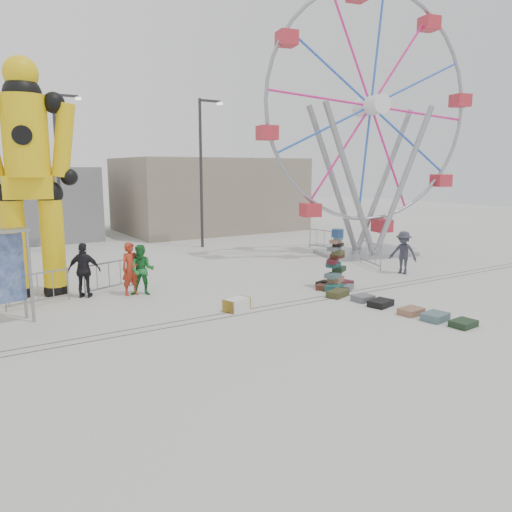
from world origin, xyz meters
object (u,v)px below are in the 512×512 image
barricade_wheel_front (371,254)px  pedestrian_red (131,269)px  barricade_dummy_b (38,289)px  barricade_dummy_c (109,276)px  pedestrian_black (84,270)px  suitcase_tower (335,272)px  barricade_wheel_back (324,240)px  steamer_trunk (237,304)px  crash_test_dummy (28,170)px  ferris_wheel (370,126)px  pedestrian_grey (403,253)px  lamp_post_left (60,165)px  lamp_post_right (202,166)px  pedestrian_green (142,270)px

barricade_wheel_front → pedestrian_red: bearing=105.7°
barricade_dummy_b → barricade_dummy_c: (2.46, 0.68, 0.00)m
barricade_dummy_b → pedestrian_black: pedestrian_black is taller
suitcase_tower → barricade_dummy_b: bearing=137.9°
barricade_wheel_back → pedestrian_red: pedestrian_red is taller
barricade_dummy_b → pedestrian_black: (1.53, 0.29, 0.39)m
suitcase_tower → barricade_wheel_back: bearing=29.5°
suitcase_tower → steamer_trunk: size_ratio=2.73×
pedestrian_black → barricade_dummy_c: bearing=-126.4°
crash_test_dummy → ferris_wheel: bearing=15.9°
suitcase_tower → pedestrian_red: size_ratio=1.18×
suitcase_tower → pedestrian_grey: suitcase_tower is taller
steamer_trunk → barricade_wheel_front: (8.60, 2.94, 0.36)m
lamp_post_left → pedestrian_red: lamp_post_left is taller
barricade_wheel_back → pedestrian_black: (-13.31, -3.43, 0.39)m
steamer_trunk → barricade_wheel_back: (9.72, 7.54, 0.36)m
lamp_post_right → barricade_wheel_front: (3.89, -8.96, -3.93)m
barricade_dummy_c → pedestrian_green: 1.43m
pedestrian_red → barricade_dummy_c: bearing=111.6°
suitcase_tower → barricade_wheel_back: (5.22, 6.94, -0.06)m
suitcase_tower → pedestrian_green: (-6.31, 2.79, 0.27)m
crash_test_dummy → pedestrian_red: size_ratio=4.40×
barricade_wheel_back → pedestrian_grey: bearing=-20.5°
lamp_post_right → pedestrian_red: lamp_post_right is taller
crash_test_dummy → pedestrian_black: bearing=-22.0°
barricade_dummy_b → pedestrian_red: 3.01m
lamp_post_right → steamer_trunk: (-4.71, -11.91, -4.30)m
steamer_trunk → pedestrian_green: (-1.81, 3.39, 0.69)m
pedestrian_black → ferris_wheel: bearing=-144.7°
barricade_wheel_back → pedestrian_red: (-11.87, -3.96, 0.37)m
barricade_dummy_b → barricade_wheel_front: 13.75m
lamp_post_left → pedestrian_green: bearing=-87.4°
crash_test_dummy → barricade_dummy_c: bearing=-0.3°
suitcase_tower → pedestrian_green: suitcase_tower is taller
pedestrian_red → pedestrian_green: size_ratio=1.05×
ferris_wheel → barricade_dummy_c: size_ratio=6.47×
suitcase_tower → pedestrian_green: 6.91m
steamer_trunk → barricade_wheel_back: 12.31m
lamp_post_left → pedestrian_black: 10.50m
ferris_wheel → barricade_dummy_c: ferris_wheel is taller
suitcase_tower → barricade_wheel_back: size_ratio=1.09×
lamp_post_right → barricade_dummy_b: bearing=-140.6°
barricade_wheel_front → pedestrian_green: (-10.41, 0.45, 0.33)m
barricade_wheel_front → pedestrian_black: 12.25m
barricade_dummy_b → suitcase_tower: bearing=-33.0°
crash_test_dummy → barricade_dummy_c: crash_test_dummy is taller
pedestrian_green → pedestrian_grey: bearing=17.4°
lamp_post_right → suitcase_tower: size_ratio=3.66×
barricade_wheel_front → pedestrian_grey: 1.91m
pedestrian_red → pedestrian_black: 1.53m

